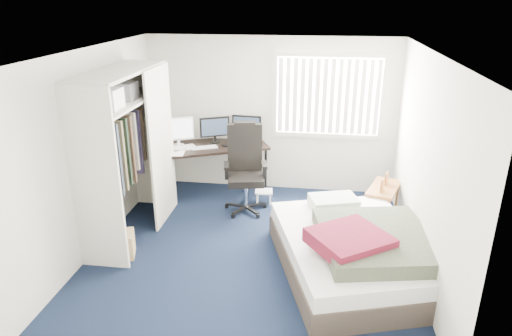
{
  "coord_description": "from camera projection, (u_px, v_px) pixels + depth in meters",
  "views": [
    {
      "loc": [
        0.77,
        -5.05,
        3.09
      ],
      "look_at": [
        -0.0,
        0.4,
        0.98
      ],
      "focal_mm": 32.0,
      "sensor_mm": 36.0,
      "label": 1
    }
  ],
  "objects": [
    {
      "name": "bed",
      "position": [
        356.0,
        250.0,
        5.32
      ],
      "size": [
        2.16,
        2.52,
        0.7
      ],
      "color": "#3C322B",
      "rests_on": "ground"
    },
    {
      "name": "closet",
      "position": [
        126.0,
        138.0,
        5.86
      ],
      "size": [
        0.64,
        1.84,
        2.22
      ],
      "color": "beige",
      "rests_on": "ground"
    },
    {
      "name": "pine_box",
      "position": [
        117.0,
        245.0,
        5.69
      ],
      "size": [
        0.49,
        0.43,
        0.31
      ],
      "primitive_type": "cube",
      "rotation": [
        0.0,
        0.0,
        0.31
      ],
      "color": "tan",
      "rests_on": "ground"
    },
    {
      "name": "office_chair",
      "position": [
        245.0,
        177.0,
        6.86
      ],
      "size": [
        0.73,
        0.73,
        1.33
      ],
      "color": "black",
      "rests_on": "ground"
    },
    {
      "name": "footstool",
      "position": [
        264.0,
        194.0,
        7.12
      ],
      "size": [
        0.29,
        0.24,
        0.22
      ],
      "color": "white",
      "rests_on": "ground"
    },
    {
      "name": "window_assembly",
      "position": [
        328.0,
        96.0,
        7.07
      ],
      "size": [
        1.72,
        0.09,
        1.32
      ],
      "color": "white",
      "rests_on": "ground"
    },
    {
      "name": "ground",
      "position": [
        252.0,
        250.0,
        5.88
      ],
      "size": [
        4.2,
        4.2,
        0.0
      ],
      "primitive_type": "plane",
      "color": "black",
      "rests_on": "ground"
    },
    {
      "name": "desk",
      "position": [
        213.0,
        143.0,
        7.31
      ],
      "size": [
        1.85,
        1.41,
        1.29
      ],
      "color": "black",
      "rests_on": "ground"
    },
    {
      "name": "nightstand",
      "position": [
        384.0,
        191.0,
        6.55
      ],
      "size": [
        0.59,
        0.81,
        0.69
      ],
      "color": "brown",
      "rests_on": "ground"
    },
    {
      "name": "room_shell",
      "position": [
        251.0,
        138.0,
        5.34
      ],
      "size": [
        4.2,
        4.2,
        4.2
      ],
      "color": "silver",
      "rests_on": "ground"
    }
  ]
}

